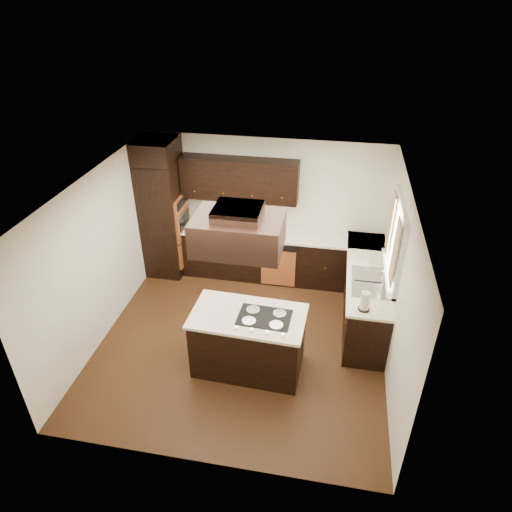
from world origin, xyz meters
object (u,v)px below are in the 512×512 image
range_hood (238,233)px  spice_rack (218,219)px  oven_column (164,218)px  island (248,342)px

range_hood → spice_rack: (-0.90, 2.35, -1.07)m
oven_column → island: (1.98, -2.22, -0.62)m
oven_column → spice_rack: (0.97, 0.10, 0.03)m
range_hood → spice_rack: bearing=111.0°
oven_column → island: size_ratio=1.45×
island → spice_rack: spice_rack is taller
island → range_hood: bearing=-160.7°
island → spice_rack: (-1.00, 2.32, 0.65)m
island → range_hood: size_ratio=1.39×
island → spice_rack: size_ratio=3.64×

